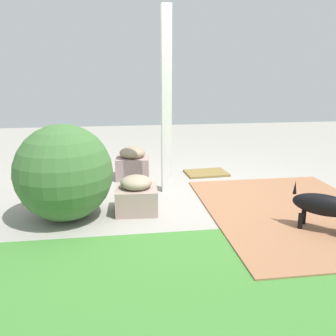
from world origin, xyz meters
TOP-DOWN VIEW (x-y plane):
  - ground_plane at (0.00, 0.00)m, footprint 12.00×12.00m
  - brick_path at (-1.05, 0.71)m, footprint 1.80×2.40m
  - porch_pillar at (0.19, -0.23)m, footprint 0.12×0.12m
  - stone_planter_nearest at (0.58, -0.86)m, footprint 0.49×0.46m
  - stone_planter_mid at (0.61, 0.43)m, footprint 0.46×0.44m
  - round_shrub at (1.33, 0.51)m, footprint 0.97×0.97m
  - terracotta_pot_broad at (1.51, -0.42)m, footprint 0.46×0.46m
  - dog at (-1.11, 1.22)m, footprint 0.60×0.54m
  - doormat at (-0.50, -0.91)m, footprint 0.63×0.47m

SIDE VIEW (x-z plane):
  - ground_plane at x=0.00m, z-range 0.00..0.00m
  - brick_path at x=-1.05m, z-range 0.00..0.02m
  - doormat at x=-0.50m, z-range 0.00..0.03m
  - stone_planter_mid at x=0.61m, z-range -0.02..0.39m
  - stone_planter_nearest at x=0.58m, z-range -0.01..0.43m
  - dog at x=-1.11m, z-range 0.04..0.51m
  - terracotta_pot_broad at x=1.51m, z-range 0.06..0.58m
  - round_shrub at x=1.33m, z-range 0.00..0.97m
  - porch_pillar at x=0.19m, z-range 0.00..2.20m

